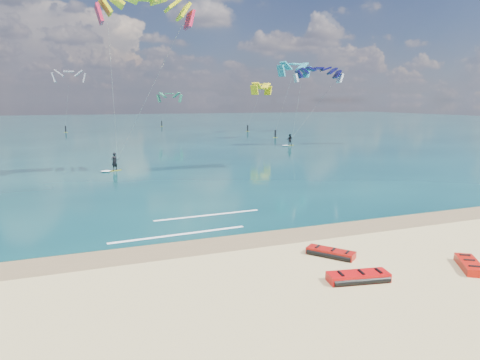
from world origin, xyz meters
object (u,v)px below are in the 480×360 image
at_px(packed_kite_right, 469,269).
at_px(kitesurfer_main, 129,80).
at_px(kitesurfer_far, 305,100).
at_px(packed_kite_mid, 331,256).
at_px(packed_kite_left, 358,281).

relative_size(packed_kite_right, kitesurfer_main, 0.13).
height_order(packed_kite_right, kitesurfer_far, kitesurfer_far).
bearing_deg(kitesurfer_main, packed_kite_right, -97.10).
bearing_deg(kitesurfer_main, packed_kite_mid, -104.33).
relative_size(packed_kite_left, kitesurfer_far, 0.20).
height_order(packed_kite_left, kitesurfer_far, kitesurfer_far).
height_order(kitesurfer_main, kitesurfer_far, kitesurfer_main).
xyz_separation_m(kitesurfer_main, kitesurfer_far, (27.19, 16.69, -1.73)).
bearing_deg(packed_kite_mid, packed_kite_left, -48.12).
distance_m(packed_kite_mid, kitesurfer_far, 46.99).
relative_size(packed_kite_mid, kitesurfer_far, 0.18).
distance_m(packed_kite_mid, kitesurfer_main, 26.60).
height_order(packed_kite_left, kitesurfer_main, kitesurfer_main).
distance_m(packed_kite_right, kitesurfer_far, 48.09).
relative_size(packed_kite_left, packed_kite_right, 1.19).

